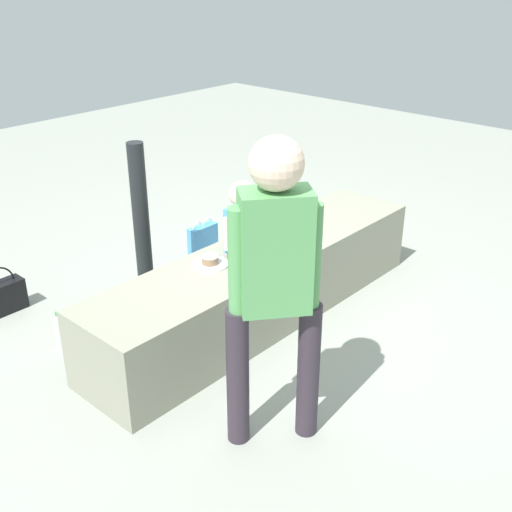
# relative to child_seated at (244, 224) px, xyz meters

# --- Properties ---
(ground_plane) EXTENTS (12.00, 12.00, 0.00)m
(ground_plane) POSITION_rel_child_seated_xyz_m (0.14, -0.01, -0.71)
(ground_plane) COLOR gray
(concrete_ledge) EXTENTS (2.60, 0.58, 0.49)m
(concrete_ledge) POSITION_rel_child_seated_xyz_m (0.14, -0.01, -0.46)
(concrete_ledge) COLOR gray
(concrete_ledge) RESTS_ON ground_plane
(child_seated) EXTENTS (0.28, 0.33, 0.48)m
(child_seated) POSITION_rel_child_seated_xyz_m (0.00, 0.00, 0.00)
(child_seated) COLOR navy
(child_seated) RESTS_ON concrete_ledge
(adult_standing) EXTENTS (0.38, 0.34, 1.54)m
(adult_standing) POSITION_rel_child_seated_xyz_m (-0.68, -0.83, 0.22)
(adult_standing) COLOR #2F2731
(adult_standing) RESTS_ON ground_plane
(cake_plate) EXTENTS (0.22, 0.22, 0.07)m
(cake_plate) POSITION_rel_child_seated_xyz_m (-0.23, 0.07, -0.19)
(cake_plate) COLOR white
(cake_plate) RESTS_ON concrete_ledge
(gift_bag) EXTENTS (0.25, 0.09, 0.37)m
(gift_bag) POSITION_rel_child_seated_xyz_m (0.44, 0.85, -0.55)
(gift_bag) COLOR #4C99E0
(gift_bag) RESTS_ON ground_plane
(railing_post) EXTENTS (0.36, 0.36, 1.12)m
(railing_post) POSITION_rel_child_seated_xyz_m (-0.21, 0.74, -0.28)
(railing_post) COLOR black
(railing_post) RESTS_ON ground_plane
(water_bottle_near_gift) EXTENTS (0.06, 0.06, 0.20)m
(water_bottle_near_gift) POSITION_rel_child_seated_xyz_m (-0.88, 0.43, -0.61)
(water_bottle_near_gift) COLOR silver
(water_bottle_near_gift) RESTS_ON ground_plane
(water_bottle_far_side) EXTENTS (0.07, 0.07, 0.24)m
(water_bottle_far_side) POSITION_rel_child_seated_xyz_m (-0.95, 0.67, -0.60)
(water_bottle_far_side) COLOR silver
(water_bottle_far_side) RESTS_ON ground_plane
(party_cup_red) EXTENTS (0.09, 0.09, 0.10)m
(party_cup_red) POSITION_rel_child_seated_xyz_m (-0.82, 0.83, -0.66)
(party_cup_red) COLOR red
(party_cup_red) RESTS_ON ground_plane
(handbag_black_leather) EXTENTS (0.33, 0.13, 0.34)m
(handbag_black_leather) POSITION_rel_child_seated_xyz_m (-1.00, 1.32, -0.59)
(handbag_black_leather) COLOR black
(handbag_black_leather) RESTS_ON ground_plane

